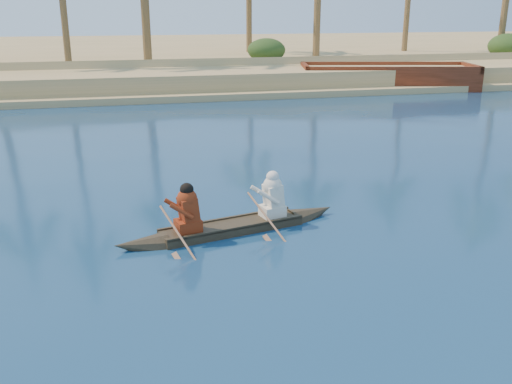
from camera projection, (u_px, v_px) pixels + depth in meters
name	position (u px, v px, depth m)	size (l,w,h in m)	color
sandy_embankment	(225.00, 55.00, 54.65)	(150.00, 51.00, 1.50)	tan
shrub_cluster	(265.00, 62.00, 40.21)	(100.00, 6.00, 2.40)	#233E16
canoe	(232.00, 220.00, 12.79)	(5.37, 1.91, 1.47)	#382E1E
barge_mid	(388.00, 79.00, 35.52)	(11.13, 5.83, 1.77)	maroon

